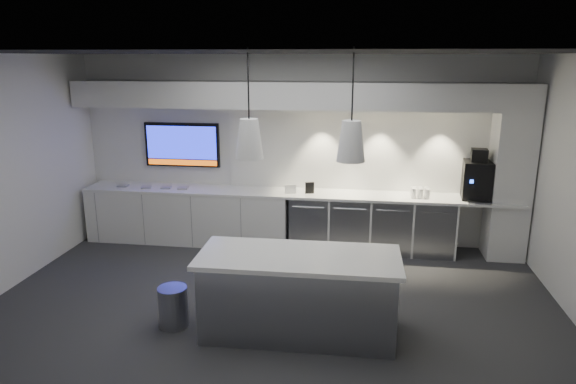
% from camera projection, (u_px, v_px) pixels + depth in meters
% --- Properties ---
extents(floor, '(7.00, 7.00, 0.00)m').
position_uv_depth(floor, '(271.00, 309.00, 6.21)').
color(floor, '#313134').
rests_on(floor, ground).
extents(ceiling, '(7.00, 7.00, 0.00)m').
position_uv_depth(ceiling, '(268.00, 53.00, 5.44)').
color(ceiling, black).
rests_on(ceiling, wall_back).
extents(wall_back, '(7.00, 0.00, 7.00)m').
position_uv_depth(wall_back, '(297.00, 151.00, 8.21)').
color(wall_back, white).
rests_on(wall_back, floor).
extents(wall_front, '(7.00, 0.00, 7.00)m').
position_uv_depth(wall_front, '(203.00, 282.00, 3.43)').
color(wall_front, white).
rests_on(wall_front, floor).
extents(back_counter, '(6.80, 0.65, 0.04)m').
position_uv_depth(back_counter, '(295.00, 193.00, 8.06)').
color(back_counter, white).
rests_on(back_counter, left_base_cabinets).
extents(left_base_cabinets, '(3.30, 0.63, 0.86)m').
position_uv_depth(left_base_cabinets, '(189.00, 216.00, 8.42)').
color(left_base_cabinets, white).
rests_on(left_base_cabinets, floor).
extents(fridge_unit_a, '(0.60, 0.61, 0.85)m').
position_uv_depth(fridge_unit_a, '(310.00, 221.00, 8.14)').
color(fridge_unit_a, gray).
rests_on(fridge_unit_a, floor).
extents(fridge_unit_b, '(0.60, 0.61, 0.85)m').
position_uv_depth(fridge_unit_b, '(350.00, 223.00, 8.06)').
color(fridge_unit_b, gray).
rests_on(fridge_unit_b, floor).
extents(fridge_unit_c, '(0.60, 0.61, 0.85)m').
position_uv_depth(fridge_unit_c, '(391.00, 225.00, 7.97)').
color(fridge_unit_c, gray).
rests_on(fridge_unit_c, floor).
extents(fridge_unit_d, '(0.60, 0.61, 0.85)m').
position_uv_depth(fridge_unit_d, '(432.00, 227.00, 7.88)').
color(fridge_unit_d, gray).
rests_on(fridge_unit_d, floor).
extents(backsplash, '(4.60, 0.03, 1.30)m').
position_uv_depth(backsplash, '(373.00, 150.00, 8.02)').
color(backsplash, white).
rests_on(backsplash, wall_back).
extents(soffit, '(6.90, 0.60, 0.40)m').
position_uv_depth(soffit, '(295.00, 95.00, 7.70)').
color(soffit, white).
rests_on(soffit, wall_back).
extents(column, '(0.55, 0.55, 2.60)m').
position_uv_depth(column, '(510.00, 173.00, 7.54)').
color(column, white).
rests_on(column, floor).
extents(wall_tv, '(1.25, 0.07, 0.72)m').
position_uv_depth(wall_tv, '(182.00, 145.00, 8.41)').
color(wall_tv, black).
rests_on(wall_tv, wall_back).
extents(island, '(2.17, 0.95, 0.92)m').
position_uv_depth(island, '(299.00, 294.00, 5.57)').
color(island, gray).
rests_on(island, floor).
extents(bin, '(0.36, 0.36, 0.47)m').
position_uv_depth(bin, '(173.00, 307.00, 5.77)').
color(bin, gray).
rests_on(bin, floor).
extents(coffee_machine, '(0.46, 0.62, 0.75)m').
position_uv_depth(coffee_machine, '(477.00, 178.00, 7.62)').
color(coffee_machine, black).
rests_on(coffee_machine, back_counter).
extents(sign_black, '(0.14, 0.06, 0.18)m').
position_uv_depth(sign_black, '(310.00, 188.00, 7.95)').
color(sign_black, black).
rests_on(sign_black, back_counter).
extents(sign_white, '(0.18, 0.06, 0.14)m').
position_uv_depth(sign_white, '(290.00, 189.00, 7.95)').
color(sign_white, white).
rests_on(sign_white, back_counter).
extents(cup_cluster, '(0.28, 0.18, 0.15)m').
position_uv_depth(cup_cluster, '(420.00, 193.00, 7.72)').
color(cup_cluster, white).
rests_on(cup_cluster, back_counter).
extents(tray_a, '(0.18, 0.18, 0.02)m').
position_uv_depth(tray_a, '(123.00, 186.00, 8.40)').
color(tray_a, '#9C9C9C').
rests_on(tray_a, back_counter).
extents(tray_b, '(0.20, 0.20, 0.02)m').
position_uv_depth(tray_b, '(146.00, 187.00, 8.31)').
color(tray_b, '#9C9C9C').
rests_on(tray_b, back_counter).
extents(tray_c, '(0.19, 0.19, 0.02)m').
position_uv_depth(tray_c, '(166.00, 187.00, 8.30)').
color(tray_c, '#9C9C9C').
rests_on(tray_c, back_counter).
extents(tray_d, '(0.18, 0.18, 0.02)m').
position_uv_depth(tray_d, '(183.00, 188.00, 8.26)').
color(tray_d, '#9C9C9C').
rests_on(tray_d, back_counter).
extents(pendant_left, '(0.29, 0.29, 1.11)m').
position_uv_depth(pendant_left, '(249.00, 139.00, 5.21)').
color(pendant_left, white).
rests_on(pendant_left, ceiling).
extents(pendant_right, '(0.29, 0.29, 1.11)m').
position_uv_depth(pendant_right, '(351.00, 141.00, 5.07)').
color(pendant_right, white).
rests_on(pendant_right, ceiling).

